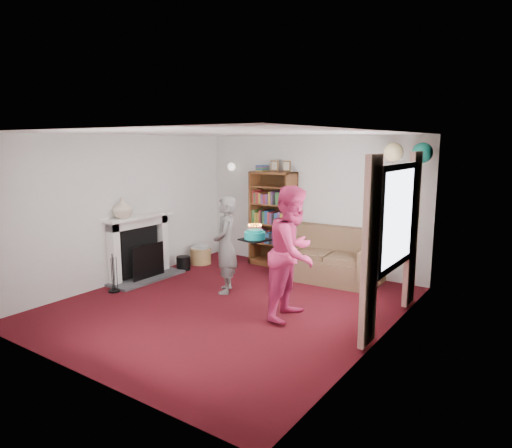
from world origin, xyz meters
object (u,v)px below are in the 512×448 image
Objects in this scene: person_striped at (226,245)px; sofa at (333,260)px; person_magenta at (293,253)px; birthday_cake at (255,235)px; bookcase at (274,219)px.

sofa is at bearing 112.09° from person_striped.
person_magenta is 0.59m from birthday_cake.
bookcase reaches higher than person_striped.
bookcase is 1.87m from person_striped.
birthday_cake is (1.15, -2.30, 0.21)m from bookcase.
birthday_cake is (0.88, -0.46, 0.33)m from person_striped.
person_magenta is at bearing 43.79° from person_striped.
bookcase is 2.75m from person_magenta.
bookcase is 1.51m from sofa.
person_magenta reaches higher than birthday_cake.
person_magenta is 5.25× the size of birthday_cake.
sofa is 0.94× the size of person_magenta.
person_magenta is (0.30, -1.94, 0.57)m from sofa.
bookcase is at bearing 116.50° from birthday_cake.
bookcase reaches higher than sofa.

